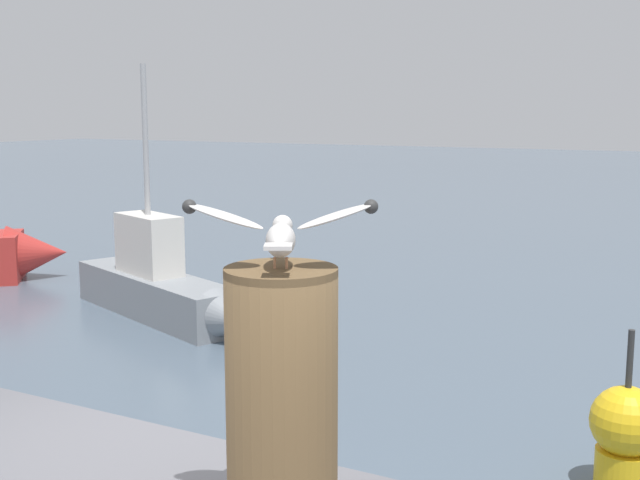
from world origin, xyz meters
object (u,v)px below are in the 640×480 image
at_px(boat_grey, 164,287).
at_px(seagull, 281,230).
at_px(mooring_post, 282,399).
at_px(channel_buoy, 625,435).

bearing_deg(boat_grey, seagull, -48.30).
height_order(seagull, boat_grey, boat_grey).
bearing_deg(seagull, mooring_post, -61.54).
height_order(boat_grey, channel_buoy, boat_grey).
bearing_deg(boat_grey, mooring_post, -48.30).
relative_size(mooring_post, channel_buoy, 0.63).
bearing_deg(boat_grey, channel_buoy, -20.88).
bearing_deg(mooring_post, boat_grey, 131.70).
height_order(mooring_post, channel_buoy, mooring_post).
distance_m(boat_grey, channel_buoy, 7.12).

